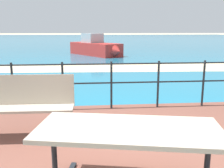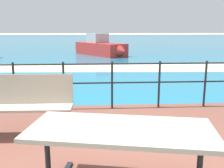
{
  "view_description": "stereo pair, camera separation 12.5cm",
  "coord_description": "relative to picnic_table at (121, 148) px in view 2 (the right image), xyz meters",
  "views": [
    {
      "loc": [
        -0.46,
        -2.66,
        1.67
      ],
      "look_at": [
        -0.04,
        1.86,
        0.69
      ],
      "focal_mm": 40.54,
      "sensor_mm": 36.0,
      "label": 1
    },
    {
      "loc": [
        -0.33,
        -2.67,
        1.67
      ],
      "look_at": [
        -0.04,
        1.86,
        0.69
      ],
      "focal_mm": 40.54,
      "sensor_mm": 36.0,
      "label": 2
    }
  ],
  "objects": [
    {
      "name": "railing_fence",
      "position": [
        0.12,
        3.02,
        0.02
      ],
      "size": [
        5.94,
        0.04,
        0.98
      ],
      "color": "#1E2328",
      "rests_on": "patio_paving"
    },
    {
      "name": "park_bench",
      "position": [
        -1.33,
        1.73,
        -0.02
      ],
      "size": [
        1.53,
        0.45,
        0.94
      ],
      "rotation": [
        0.0,
        0.0,
        -0.03
      ],
      "color": "tan",
      "rests_on": "patio_paving"
    },
    {
      "name": "picnic_table",
      "position": [
        0.0,
        0.0,
        0.0
      ],
      "size": [
        1.83,
        1.63,
        0.78
      ],
      "rotation": [
        0.0,
        0.0,
        -0.2
      ],
      "color": "tan",
      "rests_on": "patio_paving"
    },
    {
      "name": "beach_strip",
      "position": [
        0.12,
        9.11,
        -0.64
      ],
      "size": [
        54.05,
        5.13,
        0.01
      ],
      "primitive_type": "cube",
      "rotation": [
        0.0,
        0.0,
        -0.05
      ],
      "color": "beige",
      "rests_on": "ground"
    },
    {
      "name": "boat_mid",
      "position": [
        0.14,
        14.85,
        -0.14
      ],
      "size": [
        3.45,
        4.45,
        1.42
      ],
      "rotation": [
        0.0,
        0.0,
        5.3
      ],
      "color": "red",
      "rests_on": "sea_water"
    },
    {
      "name": "sea_water",
      "position": [
        0.12,
        40.63,
        -0.64
      ],
      "size": [
        90.0,
        90.0,
        0.01
      ],
      "primitive_type": "cube",
      "color": "teal",
      "rests_on": "ground"
    }
  ]
}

